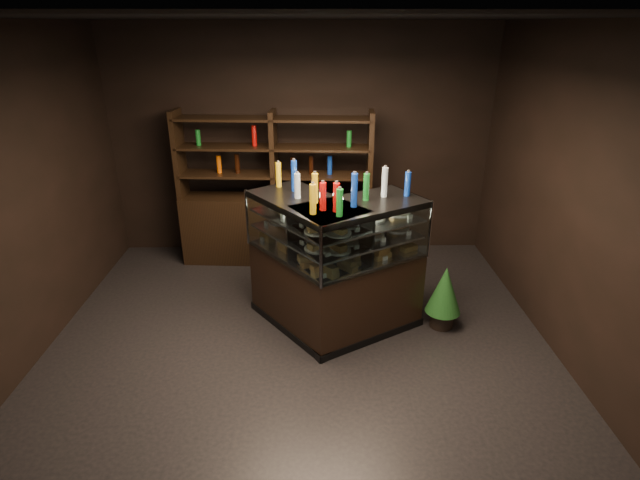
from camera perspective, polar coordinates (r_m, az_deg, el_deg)
The scene contains 7 objects.
ground at distance 5.04m, azimuth -2.38°, elevation -12.49°, with size 5.00×5.00×0.00m, color black.
room_shell at distance 4.20m, azimuth -2.83°, elevation 9.45°, with size 5.02×5.02×3.01m.
display_case at distance 5.15m, azimuth 1.41°, elevation -5.36°, with size 1.87×1.42×1.41m.
food_display at distance 4.88m, azimuth 1.47°, elevation 0.89°, with size 1.51×1.04×0.43m.
bottles_top at distance 4.73m, azimuth 1.54°, elevation 6.02°, with size 1.34×0.90×0.30m.
potted_conifer at distance 5.32m, azimuth 14.07°, elevation -5.44°, with size 0.37×0.37×0.78m.
back_shelving at distance 6.58m, azimuth -5.03°, elevation 2.47°, with size 2.48×0.57×2.00m.
Camera 1 is at (0.13, -4.07, 2.96)m, focal length 28.00 mm.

